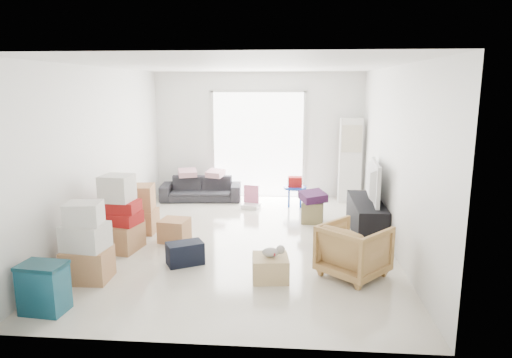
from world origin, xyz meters
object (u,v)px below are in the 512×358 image
object	(u,v)px
tv_console	(366,216)
kids_table	(295,185)
sofa	(201,185)
wood_crate	(270,268)
storage_bins	(44,288)
television	(367,196)
ottoman	(312,212)
ac_tower	(350,161)
armchair	(354,248)

from	to	relation	value
tv_console	kids_table	size ratio (longest dim) A/B	2.62
sofa	wood_crate	distance (m)	4.30
storage_bins	wood_crate	world-z (taller)	storage_bins
kids_table	tv_console	bearing A→B (deg)	-52.39
tv_console	television	world-z (taller)	television
tv_console	ottoman	distance (m)	0.99
ac_tower	wood_crate	bearing A→B (deg)	-109.56
ac_tower	kids_table	size ratio (longest dim) A/B	2.88
storage_bins	ottoman	world-z (taller)	storage_bins
armchair	wood_crate	bearing A→B (deg)	52.25
television	sofa	bearing A→B (deg)	63.94
ac_tower	kids_table	world-z (taller)	ac_tower
wood_crate	tv_console	bearing A→B (deg)	53.85
ac_tower	television	size ratio (longest dim) A/B	1.53
tv_console	sofa	size ratio (longest dim) A/B	0.94
television	storage_bins	bearing A→B (deg)	133.20
ac_tower	television	bearing A→B (deg)	-88.60
kids_table	armchair	bearing A→B (deg)	-77.72
armchair	kids_table	size ratio (longest dim) A/B	1.25
tv_console	television	xyz separation A→B (m)	(0.00, 0.00, 0.34)
tv_console	storage_bins	distance (m)	4.99
armchair	wood_crate	distance (m)	1.10
sofa	ottoman	world-z (taller)	sofa
kids_table	ac_tower	bearing A→B (deg)	23.31
armchair	ottoman	bearing A→B (deg)	-37.50
ac_tower	ottoman	xyz separation A→B (m)	(-0.83, -1.60, -0.69)
sofa	storage_bins	xyz separation A→B (m)	(-0.71, -5.01, -0.05)
ottoman	armchair	bearing A→B (deg)	-79.50
sofa	ac_tower	bearing A→B (deg)	-1.93
tv_console	storage_bins	world-z (taller)	storage_bins
sofa	armchair	bearing A→B (deg)	-58.56
ac_tower	ottoman	world-z (taller)	ac_tower
television	armchair	world-z (taller)	armchair
television	sofa	world-z (taller)	television
armchair	kids_table	xyz separation A→B (m)	(-0.74, 3.42, 0.05)
television	storage_bins	distance (m)	5.00
storage_bins	tv_console	bearing A→B (deg)	38.63
sofa	kids_table	size ratio (longest dim) A/B	2.78
storage_bins	kids_table	size ratio (longest dim) A/B	0.91
television	wood_crate	bearing A→B (deg)	148.42
ac_tower	ottoman	bearing A→B (deg)	-117.39
ac_tower	armchair	bearing A→B (deg)	-95.80
sofa	armchair	distance (m)	4.65
ac_tower	storage_bins	bearing A→B (deg)	-126.75
sofa	armchair	size ratio (longest dim) A/B	2.22
ac_tower	television	distance (m)	2.06
sofa	wood_crate	world-z (taller)	sofa
tv_console	wood_crate	world-z (taller)	tv_console
sofa	storage_bins	size ratio (longest dim) A/B	3.05
television	ottoman	distance (m)	1.07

